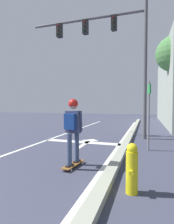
{
  "coord_description": "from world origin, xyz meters",
  "views": [
    {
      "loc": [
        3.86,
        0.18,
        1.48
      ],
      "look_at": [
        1.41,
        7.66,
        1.18
      ],
      "focal_mm": 29.12,
      "sensor_mm": 36.0,
      "label": 1
    }
  ],
  "objects_px": {
    "street_sign_post": "(149,106)",
    "roadside_tree": "(174,55)",
    "skater": "(73,124)",
    "fire_hydrant": "(132,168)",
    "skateboard": "(73,164)",
    "traffic_signal_mast": "(109,43)"
  },
  "relations": [
    {
      "from": "street_sign_post",
      "to": "roadside_tree",
      "type": "distance_m",
      "value": 6.44
    },
    {
      "from": "skater",
      "to": "street_sign_post",
      "type": "relative_size",
      "value": 0.69
    },
    {
      "from": "skater",
      "to": "roadside_tree",
      "type": "bearing_deg",
      "value": 67.97
    },
    {
      "from": "fire_hydrant",
      "to": "roadside_tree",
      "type": "bearing_deg",
      "value": 78.74
    },
    {
      "from": "skater",
      "to": "fire_hydrant",
      "type": "relative_size",
      "value": 1.83
    },
    {
      "from": "skateboard",
      "to": "fire_hydrant",
      "type": "relative_size",
      "value": 0.98
    },
    {
      "from": "skateboard",
      "to": "traffic_signal_mast",
      "type": "bearing_deg",
      "value": 89.94
    },
    {
      "from": "skateboard",
      "to": "skater",
      "type": "height_order",
      "value": "skater"
    },
    {
      "from": "skateboard",
      "to": "traffic_signal_mast",
      "type": "height_order",
      "value": "traffic_signal_mast"
    },
    {
      "from": "traffic_signal_mast",
      "to": "street_sign_post",
      "type": "height_order",
      "value": "traffic_signal_mast"
    },
    {
      "from": "fire_hydrant",
      "to": "street_sign_post",
      "type": "bearing_deg",
      "value": 84.63
    },
    {
      "from": "skateboard",
      "to": "fire_hydrant",
      "type": "distance_m",
      "value": 1.72
    },
    {
      "from": "skater",
      "to": "fire_hydrant",
      "type": "bearing_deg",
      "value": -31.47
    },
    {
      "from": "traffic_signal_mast",
      "to": "skater",
      "type": "bearing_deg",
      "value": -90.09
    },
    {
      "from": "skater",
      "to": "traffic_signal_mast",
      "type": "distance_m",
      "value": 5.42
    },
    {
      "from": "fire_hydrant",
      "to": "roadside_tree",
      "type": "height_order",
      "value": "roadside_tree"
    },
    {
      "from": "roadside_tree",
      "to": "street_sign_post",
      "type": "bearing_deg",
      "value": -104.47
    },
    {
      "from": "fire_hydrant",
      "to": "roadside_tree",
      "type": "distance_m",
      "value": 9.69
    },
    {
      "from": "skateboard",
      "to": "traffic_signal_mast",
      "type": "relative_size",
      "value": 0.14
    },
    {
      "from": "skateboard",
      "to": "traffic_signal_mast",
      "type": "distance_m",
      "value": 6.05
    },
    {
      "from": "skateboard",
      "to": "fire_hydrant",
      "type": "bearing_deg",
      "value": -32.05
    },
    {
      "from": "skater",
      "to": "roadside_tree",
      "type": "height_order",
      "value": "roadside_tree"
    }
  ]
}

